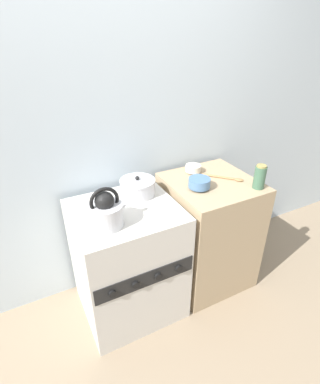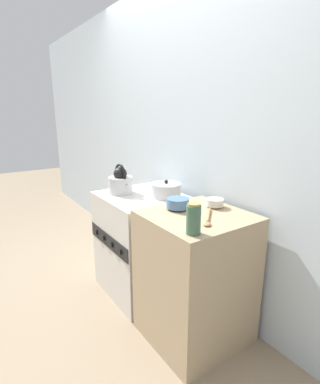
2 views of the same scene
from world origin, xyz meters
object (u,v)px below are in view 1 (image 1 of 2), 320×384
at_px(kettle, 106,211).
at_px(enamel_bowl, 199,183).
at_px(stove, 128,261).
at_px(small_ceramic_bowl, 193,168).
at_px(cooking_pot, 138,187).
at_px(storage_jar, 260,177).

relative_size(kettle, enamel_bowl, 1.66).
xyz_separation_m(stove, enamel_bowl, (0.52, -0.04, 0.49)).
bearing_deg(kettle, small_ceramic_bowl, 21.30).
xyz_separation_m(cooking_pot, enamel_bowl, (0.37, -0.17, 0.02)).
bearing_deg(small_ceramic_bowl, cooking_pot, -172.95).
bearing_deg(stove, enamel_bowl, -4.28).
height_order(enamel_bowl, storage_jar, storage_jar).
distance_m(kettle, enamel_bowl, 0.67).
distance_m(cooking_pot, storage_jar, 0.81).
height_order(small_ceramic_bowl, storage_jar, storage_jar).
distance_m(kettle, cooking_pot, 0.38).
bearing_deg(kettle, stove, 36.23).
height_order(kettle, small_ceramic_bowl, kettle).
distance_m(enamel_bowl, storage_jar, 0.40).
relative_size(stove, cooking_pot, 3.57).
bearing_deg(storage_jar, enamel_bowl, 154.24).
bearing_deg(cooking_pot, small_ceramic_bowl, 7.05).
relative_size(kettle, small_ceramic_bowl, 2.09).
xyz_separation_m(stove, cooking_pot, (0.15, 0.13, 0.47)).
bearing_deg(stove, kettle, -143.77).
bearing_deg(small_ceramic_bowl, storage_jar, -57.47).
xyz_separation_m(stove, small_ceramic_bowl, (0.62, 0.19, 0.48)).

